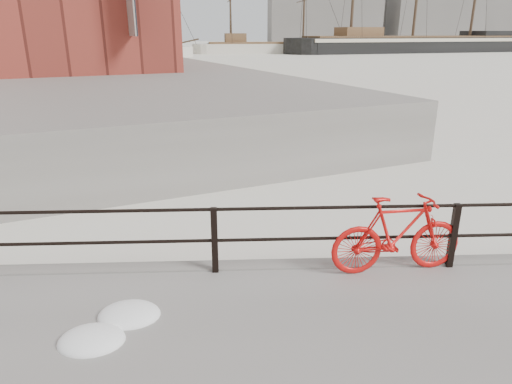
# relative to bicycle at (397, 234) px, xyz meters

# --- Properties ---
(far_quay) EXTENTS (78.44, 148.07, 1.80)m
(far_quay) POSITION_rel_bicycle_xyz_m (-35.62, 72.25, -0.04)
(far_quay) COLOR gray
(far_quay) RESTS_ON ground
(bicycle) EXTENTS (1.96, 0.50, 1.17)m
(bicycle) POSITION_rel_bicycle_xyz_m (0.00, 0.00, 0.00)
(bicycle) COLOR red
(bicycle) RESTS_ON promenade
(barque_black) EXTENTS (60.87, 33.09, 32.93)m
(barque_black) POSITION_rel_bicycle_xyz_m (31.58, 84.12, -0.94)
(barque_black) COLOR black
(barque_black) RESTS_ON ground
(schooner_mid) EXTENTS (30.30, 14.86, 21.07)m
(schooner_mid) POSITION_rel_bicycle_xyz_m (3.74, 81.73, -0.94)
(schooner_mid) COLOR beige
(schooner_mid) RESTS_ON ground
(schooner_left) EXTENTS (25.34, 12.24, 18.89)m
(schooner_left) POSITION_rel_bicycle_xyz_m (-20.67, 69.50, -0.94)
(schooner_left) COLOR beige
(schooner_left) RESTS_ON ground
(workboat_near) EXTENTS (12.77, 8.14, 7.00)m
(workboat_near) POSITION_rel_bicycle_xyz_m (-17.68, 29.93, -0.94)
(workboat_near) COLOR black
(workboat_near) RESTS_ON ground
(industrial_west) EXTENTS (32.00, 18.00, 18.00)m
(industrial_west) POSITION_rel_bicycle_xyz_m (24.38, 140.25, 8.06)
(industrial_west) COLOR gray
(industrial_west) RESTS_ON ground
(industrial_mid) EXTENTS (26.00, 20.00, 24.00)m
(industrial_mid) POSITION_rel_bicycle_xyz_m (59.38, 145.25, 11.06)
(industrial_mid) COLOR gray
(industrial_mid) RESTS_ON ground
(industrial_east) EXTENTS (20.00, 16.00, 14.00)m
(industrial_east) POSITION_rel_bicycle_xyz_m (82.38, 150.25, 6.06)
(industrial_east) COLOR gray
(industrial_east) RESTS_ON ground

